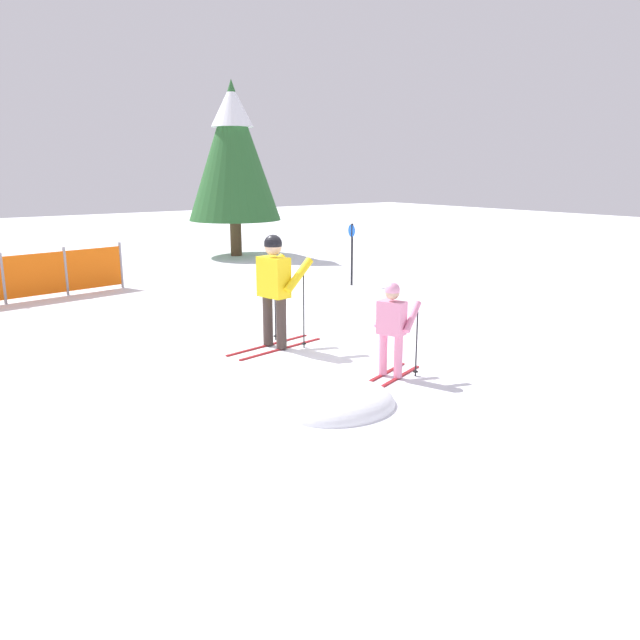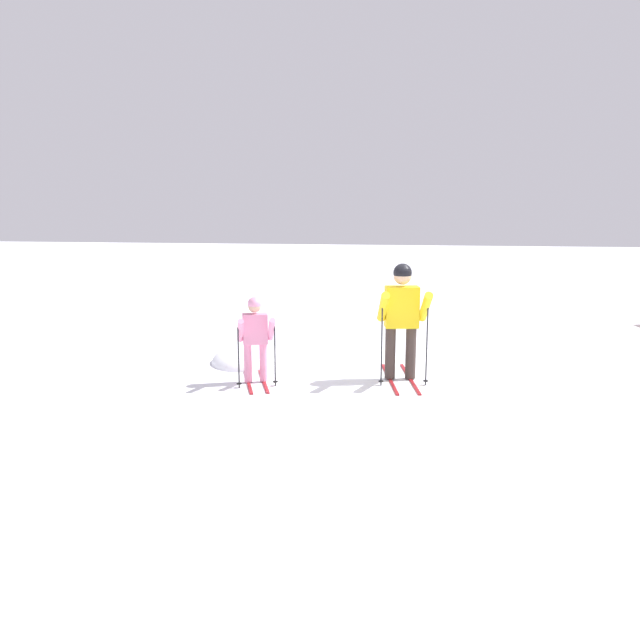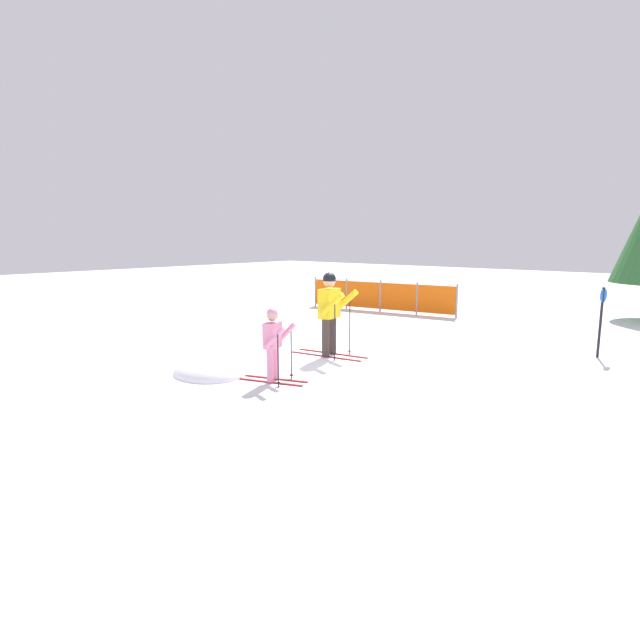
# 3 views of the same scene
# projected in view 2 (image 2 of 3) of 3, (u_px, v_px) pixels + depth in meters

# --- Properties ---
(ground_plane) EXTENTS (60.00, 60.00, 0.00)m
(ground_plane) POSITION_uv_depth(u_px,v_px,m) (410.00, 385.00, 8.69)
(ground_plane) COLOR white
(skier_adult) EXTENTS (1.61, 0.78, 1.67)m
(skier_adult) POSITION_uv_depth(u_px,v_px,m) (402.00, 311.00, 8.78)
(skier_adult) COLOR maroon
(skier_adult) RESTS_ON ground_plane
(skier_child) EXTENTS (1.17, 0.66, 1.22)m
(skier_child) POSITION_uv_depth(u_px,v_px,m) (255.00, 333.00, 8.67)
(skier_child) COLOR maroon
(skier_child) RESTS_ON ground_plane
(snow_mound) EXTENTS (1.36, 1.16, 0.54)m
(snow_mound) POSITION_uv_depth(u_px,v_px,m) (249.00, 361.00, 10.01)
(snow_mound) COLOR white
(snow_mound) RESTS_ON ground_plane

